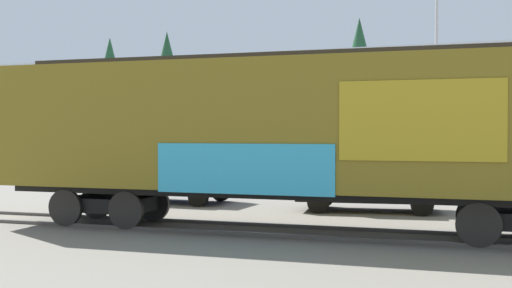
{
  "coord_description": "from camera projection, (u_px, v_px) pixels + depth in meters",
  "views": [
    {
      "loc": [
        3.57,
        -14.27,
        2.36
      ],
      "look_at": [
        -2.13,
        0.65,
        2.05
      ],
      "focal_mm": 44.93,
      "sensor_mm": 36.0,
      "label": 1
    }
  ],
  "objects": [
    {
      "name": "hillside",
      "position": [
        466.0,
        107.0,
        70.12
      ],
      "size": [
        130.23,
        30.62,
        14.52
      ],
      "color": "silver",
      "rests_on": "ground_plane"
    },
    {
      "name": "parked_car_blue",
      "position": [
        172.0,
        177.0,
        21.43
      ],
      "size": [
        4.09,
        1.99,
        1.74
      ],
      "color": "navy",
      "rests_on": "ground_plane"
    },
    {
      "name": "track",
      "position": [
        413.0,
        237.0,
        14.15
      ],
      "size": [
        59.99,
        5.07,
        0.08
      ],
      "color": "#4C4742",
      "rests_on": "ground_plane"
    },
    {
      "name": "flagpole",
      "position": [
        434.0,
        51.0,
        25.4
      ],
      "size": [
        0.61,
        1.24,
        9.17
      ],
      "color": "silver",
      "rests_on": "ground_plane"
    },
    {
      "name": "parked_car_black",
      "position": [
        369.0,
        184.0,
        19.01
      ],
      "size": [
        4.5,
        2.44,
        1.68
      ],
      "color": "black",
      "rests_on": "ground_plane"
    },
    {
      "name": "freight_car",
      "position": [
        295.0,
        129.0,
        14.91
      ],
      "size": [
        14.86,
        3.6,
        4.22
      ],
      "color": "olive",
      "rests_on": "ground_plane"
    },
    {
      "name": "ground_plane",
      "position": [
        333.0,
        235.0,
        14.64
      ],
      "size": [
        260.0,
        260.0,
        0.0
      ],
      "primitive_type": "plane",
      "color": "slate"
    }
  ]
}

